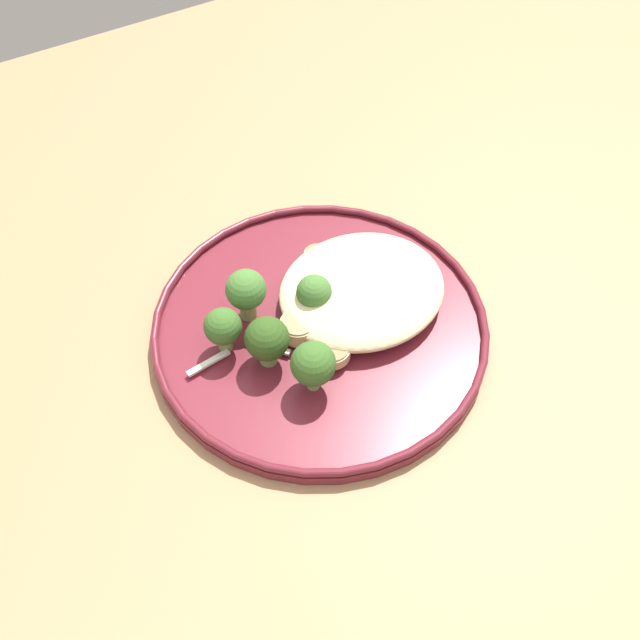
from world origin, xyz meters
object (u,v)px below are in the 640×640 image
Objects in this scene: dinner_plate at (320,328)px; seared_scallop_tiny_bay at (414,289)px; seared_scallop_rear_pale at (362,291)px; broccoli_floret_beside_noodles at (267,340)px; seared_scallop_left_edge at (343,307)px; seared_scallop_right_edge at (331,351)px; seared_scallop_large_seared at (318,290)px; seared_scallop_center_golden at (317,258)px; seared_scallop_on_noodles at (298,327)px; broccoli_floret_split_head at (313,364)px; broccoli_floret_right_tilted at (246,291)px; broccoli_floret_left_leaning at (314,294)px; broccoli_floret_small_sprig at (223,327)px.

dinner_plate is 9.93× the size of seared_scallop_tiny_bay.
seared_scallop_rear_pale is 0.10m from broccoli_floret_beside_noodles.
seared_scallop_left_edge and seared_scallop_right_edge have the same top height.
seared_scallop_center_golden is at bearing -116.29° from seared_scallop_large_seared.
seared_scallop_tiny_bay is 0.94× the size of seared_scallop_on_noodles.
seared_scallop_rear_pale and seared_scallop_large_seared have the same top height.
seared_scallop_center_golden is (0.06, -0.07, 0.00)m from seared_scallop_tiny_bay.
dinner_plate is 0.03m from seared_scallop_large_seared.
broccoli_floret_right_tilted is at bearing -81.23° from broccoli_floret_split_head.
seared_scallop_right_edge is (0.03, 0.04, 0.00)m from seared_scallop_left_edge.
seared_scallop_on_noodles is at bearing 50.08° from seared_scallop_center_golden.
seared_scallop_on_noodles is (0.04, 0.00, 0.00)m from seared_scallop_left_edge.
seared_scallop_rear_pale is at bearing 161.33° from broccoli_floret_right_tilted.
broccoli_floret_left_leaning reaches higher than seared_scallop_left_edge.
broccoli_floret_right_tilted reaches higher than seared_scallop_tiny_bay.
broccoli_floret_right_tilted is (0.03, -0.04, 0.02)m from seared_scallop_on_noodles.
broccoli_floret_beside_noodles reaches higher than broccoli_floret_left_leaning.
broccoli_floret_small_sprig is (0.07, -0.05, 0.02)m from seared_scallop_right_edge.
broccoli_floret_beside_noodles is at bearing 131.76° from broccoli_floret_small_sprig.
seared_scallop_right_edge is 0.09m from broccoli_floret_right_tilted.
seared_scallop_large_seared is at bearing -26.61° from seared_scallop_tiny_bay.
dinner_plate is 9.64× the size of seared_scallop_left_edge.
seared_scallop_rear_pale is 0.86× the size of seared_scallop_tiny_bay.
seared_scallop_center_golden is 0.11m from broccoli_floret_beside_noodles.
broccoli_floret_right_tilted is at bearing -61.17° from seared_scallop_right_edge.
broccoli_floret_right_tilted is (0.06, -0.01, 0.02)m from seared_scallop_large_seared.
seared_scallop_left_edge is 0.03m from broccoli_floret_left_leaning.
dinner_plate is 11.48× the size of seared_scallop_rear_pale.
dinner_plate is at bearing -170.07° from broccoli_floret_beside_noodles.
dinner_plate is 0.07m from seared_scallop_center_golden.
broccoli_floret_left_leaning reaches higher than seared_scallop_right_edge.
seared_scallop_on_noodles is at bearing -104.42° from broccoli_floret_split_head.
seared_scallop_right_edge is at bearing 70.50° from seared_scallop_large_seared.
seared_scallop_tiny_bay is (-0.06, 0.01, -0.00)m from seared_scallop_left_edge.
broccoli_floret_small_sprig is (0.09, 0.01, 0.02)m from seared_scallop_large_seared.
dinner_plate is at bearing 77.59° from broccoli_floret_left_leaning.
broccoli_floret_beside_noodles reaches higher than broccoli_floret_small_sprig.
seared_scallop_large_seared is at bearing -68.63° from seared_scallop_left_edge.
seared_scallop_right_edge is 0.65× the size of broccoli_floret_split_head.
broccoli_floret_beside_noodles is at bearing -63.42° from broccoli_floret_split_head.
seared_scallop_on_noodles is (0.07, 0.01, 0.00)m from seared_scallop_rear_pale.
dinner_plate is 0.03m from broccoli_floret_left_leaning.
seared_scallop_rear_pale is 0.52× the size of broccoli_floret_beside_noodles.
broccoli_floret_split_head is at bearing 60.05° from seared_scallop_center_golden.
seared_scallop_tiny_bay is at bearing -179.78° from broccoli_floret_beside_noodles.
seared_scallop_rear_pale is 0.06m from seared_scallop_center_golden.
broccoli_floret_left_leaning is 0.06m from broccoli_floret_right_tilted.
seared_scallop_right_edge is 0.06m from broccoli_floret_beside_noodles.
seared_scallop_right_edge is at bearing 153.91° from broccoli_floret_beside_noodles.
broccoli_floret_small_sprig is 0.94× the size of broccoli_floret_beside_noodles.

